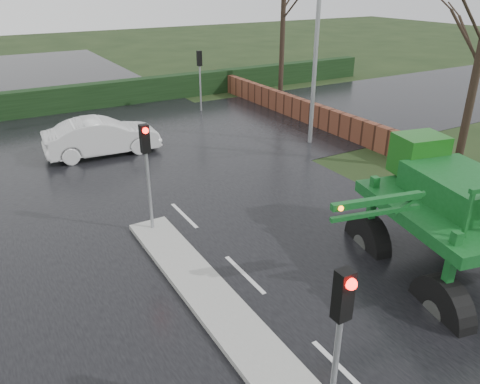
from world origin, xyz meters
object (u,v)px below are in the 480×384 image
traffic_signal_mid (146,155)px  white_sedan (104,154)px  traffic_signal_near (340,323)px  street_light_right (313,12)px  traffic_signal_far (200,67)px  crop_sprayer (451,228)px

traffic_signal_mid → white_sedan: traffic_signal_mid is taller
traffic_signal_near → street_light_right: (9.49, 13.01, 3.40)m
traffic_signal_mid → white_sedan: size_ratio=0.70×
traffic_signal_far → white_sedan: bearing=32.8°
traffic_signal_near → traffic_signal_mid: size_ratio=1.00×
traffic_signal_mid → crop_sprayer: bearing=-56.3°
crop_sprayer → white_sedan: size_ratio=1.62×
traffic_signal_far → traffic_signal_near: bearing=69.6°
traffic_signal_near → street_light_right: 16.46m
traffic_signal_near → crop_sprayer: 4.91m
street_light_right → crop_sprayer: bearing=-112.8°
traffic_signal_near → crop_sprayer: bearing=17.9°
crop_sprayer → traffic_signal_near: bearing=-149.4°
traffic_signal_near → street_light_right: bearing=53.9°
traffic_signal_mid → street_light_right: 11.05m
traffic_signal_mid → traffic_signal_near: bearing=-90.0°
traffic_signal_near → white_sedan: traffic_signal_near is taller
traffic_signal_near → white_sedan: (0.64, 16.41, -2.59)m
traffic_signal_near → traffic_signal_mid: bearing=90.0°
traffic_signal_near → white_sedan: bearing=87.8°
street_light_right → crop_sprayer: (-4.84, -11.50, -3.80)m
traffic_signal_mid → street_light_right: street_light_right is taller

